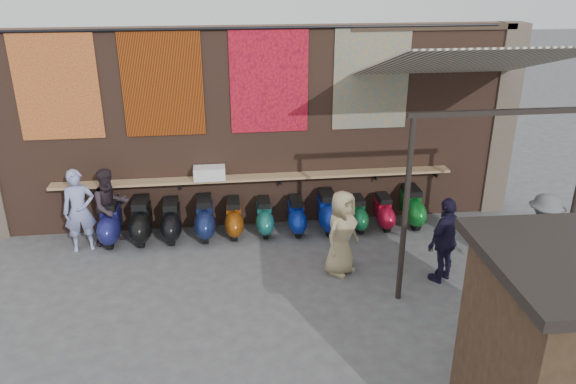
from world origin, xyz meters
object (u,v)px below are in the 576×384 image
at_px(scooter_stool_5, 264,217).
at_px(scooter_stool_8, 358,214).
at_px(scooter_stool_2, 172,221).
at_px(scooter_stool_0, 111,222).
at_px(shopper_grey, 541,238).
at_px(diner_right, 110,207).
at_px(scooter_stool_1, 142,221).
at_px(scooter_stool_7, 327,212).
at_px(scooter_stool_10, 412,207).
at_px(scooter_stool_9, 384,212).
at_px(diner_left, 79,211).
at_px(shopper_tan, 342,233).
at_px(shelf_box, 209,173).
at_px(shopper_navy, 446,240).
at_px(scooter_stool_4, 234,218).
at_px(scooter_stool_6, 296,216).
at_px(scooter_stool_3, 205,218).

bearing_deg(scooter_stool_5, scooter_stool_8, -1.32).
height_order(scooter_stool_2, scooter_stool_8, scooter_stool_2).
relative_size(scooter_stool_0, shopper_grey, 0.56).
bearing_deg(diner_right, scooter_stool_1, -31.41).
relative_size(scooter_stool_7, scooter_stool_10, 1.01).
bearing_deg(scooter_stool_9, scooter_stool_10, 5.11).
bearing_deg(diner_left, shopper_tan, -30.00).
relative_size(shelf_box, shopper_tan, 0.40).
height_order(scooter_stool_5, shopper_navy, shopper_navy).
height_order(shopper_navy, shopper_tan, shopper_tan).
height_order(shelf_box, scooter_stool_9, shelf_box).
xyz_separation_m(scooter_stool_5, shopper_tan, (1.20, -1.70, 0.42)).
bearing_deg(scooter_stool_7, shopper_tan, -92.60).
relative_size(scooter_stool_0, scooter_stool_1, 1.00).
height_order(shelf_box, shopper_tan, shopper_tan).
xyz_separation_m(scooter_stool_0, scooter_stool_4, (2.39, 0.00, -0.05)).
bearing_deg(scooter_stool_0, shelf_box, 8.23).
distance_m(shopper_navy, shopper_grey, 1.63).
bearing_deg(scooter_stool_7, scooter_stool_2, 179.93).
xyz_separation_m(scooter_stool_1, scooter_stool_9, (4.87, -0.02, -0.08)).
xyz_separation_m(shelf_box, scooter_stool_0, (-1.95, -0.28, -0.83)).
bearing_deg(shelf_box, scooter_stool_8, -5.89).
xyz_separation_m(scooter_stool_1, diner_right, (-0.55, -0.02, 0.34)).
distance_m(scooter_stool_8, shopper_navy, 2.38).
bearing_deg(shopper_tan, shopper_grey, -52.70).
xyz_separation_m(shopper_navy, shopper_tan, (-1.69, 0.47, 0.00)).
relative_size(scooter_stool_6, scooter_stool_7, 0.88).
bearing_deg(scooter_stool_10, scooter_stool_5, -179.79).
height_order(scooter_stool_4, scooter_stool_5, scooter_stool_4).
distance_m(scooter_stool_5, shopper_grey, 5.10).
distance_m(scooter_stool_2, scooter_stool_5, 1.83).
xyz_separation_m(scooter_stool_6, diner_right, (-3.60, 0.00, 0.40)).
height_order(shelf_box, scooter_stool_3, shelf_box).
distance_m(shelf_box, scooter_stool_6, 1.94).
relative_size(scooter_stool_9, diner_right, 0.47).
height_order(scooter_stool_1, diner_right, diner_right).
xyz_separation_m(scooter_stool_5, shopper_grey, (4.52, -2.33, 0.44)).
bearing_deg(shopper_grey, diner_left, -16.01).
distance_m(scooter_stool_1, scooter_stool_8, 4.32).
relative_size(scooter_stool_2, scooter_stool_4, 1.07).
distance_m(scooter_stool_4, diner_left, 2.91).
distance_m(scooter_stool_9, scooter_stool_10, 0.62).
relative_size(scooter_stool_0, scooter_stool_6, 1.18).
height_order(scooter_stool_3, scooter_stool_4, scooter_stool_3).
bearing_deg(diner_right, scooter_stool_7, -33.15).
bearing_deg(scooter_stool_8, scooter_stool_6, 179.78).
height_order(scooter_stool_2, scooter_stool_5, scooter_stool_2).
bearing_deg(scooter_stool_3, scooter_stool_9, -0.30).
distance_m(scooter_stool_5, scooter_stool_7, 1.28).
distance_m(shelf_box, scooter_stool_10, 4.22).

